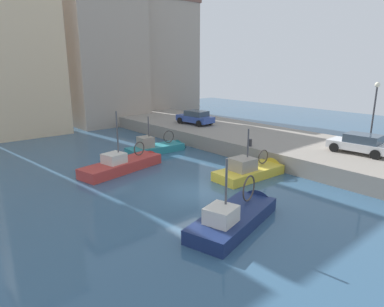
{
  "coord_description": "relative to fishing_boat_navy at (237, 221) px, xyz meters",
  "views": [
    {
      "loc": [
        -12.23,
        -14.02,
        7.27
      ],
      "look_at": [
        2.62,
        3.24,
        1.2
      ],
      "focal_mm": 31.7,
      "sensor_mm": 36.0,
      "label": 1
    }
  ],
  "objects": [
    {
      "name": "fishing_boat_teal",
      "position": [
        4.86,
        13.25,
        0.02
      ],
      "size": [
        5.77,
        2.14,
        3.87
      ],
      "color": "teal",
      "rests_on": "ground"
    },
    {
      "name": "fishing_boat_navy",
      "position": [
        0.0,
        0.0,
        0.0
      ],
      "size": [
        6.58,
        3.46,
        4.31
      ],
      "color": "navy",
      "rests_on": "ground"
    },
    {
      "name": "fishing_boat_yellow",
      "position": [
        5.94,
        3.94,
        0.03
      ],
      "size": [
        5.78,
        2.42,
        4.17
      ],
      "color": "gold",
      "rests_on": "ground"
    },
    {
      "name": "parked_car_blue",
      "position": [
        11.63,
        16.26,
        1.82
      ],
      "size": [
        2.21,
        4.13,
        1.4
      ],
      "color": "#334C9E",
      "rests_on": "quay_wall"
    },
    {
      "name": "quay_wall",
      "position": [
        12.57,
        4.33,
        0.51
      ],
      "size": [
        9.0,
        56.0,
        1.2
      ],
      "primitive_type": "cube",
      "color": "gray",
      "rests_on": "ground"
    },
    {
      "name": "water_surface",
      "position": [
        1.07,
        4.33,
        -0.09
      ],
      "size": [
        80.0,
        80.0,
        0.0
      ],
      "primitive_type": "plane",
      "color": "#335675",
      "rests_on": "ground"
    },
    {
      "name": "waterfront_building_east_mid",
      "position": [
        8.29,
        29.78,
        7.7
      ],
      "size": [
        9.0,
        8.45,
        15.56
      ],
      "color": "#A39384",
      "rests_on": "ground"
    },
    {
      "name": "waterfront_building_west_mid",
      "position": [
        18.11,
        30.95,
        7.82
      ],
      "size": [
        9.09,
        6.75,
        15.79
      ],
      "color": "#A39384",
      "rests_on": "ground"
    },
    {
      "name": "waterfront_building_central",
      "position": [
        -1.32,
        28.72,
        9.74
      ],
      "size": [
        7.89,
        6.5,
        19.62
      ],
      "color": "beige",
      "rests_on": "ground"
    },
    {
      "name": "mooring_bollard_mid",
      "position": [
        8.42,
        6.33,
        1.38
      ],
      "size": [
        0.28,
        0.28,
        0.55
      ],
      "primitive_type": "cylinder",
      "color": "#2D2D33",
      "rests_on": "quay_wall"
    },
    {
      "name": "parked_car_white",
      "position": [
        12.61,
        0.01,
        1.8
      ],
      "size": [
        2.21,
        4.09,
        1.36
      ],
      "color": "silver",
      "rests_on": "quay_wall"
    },
    {
      "name": "fishing_boat_red",
      "position": [
        0.24,
        10.74,
        0.0
      ],
      "size": [
        7.15,
        3.11,
        5.01
      ],
      "color": "#BC3833",
      "rests_on": "ground"
    },
    {
      "name": "quay_streetlamp",
      "position": [
        14.07,
        -0.01,
        4.36
      ],
      "size": [
        0.36,
        0.36,
        4.83
      ],
      "color": "#38383D",
      "rests_on": "quay_wall"
    }
  ]
}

